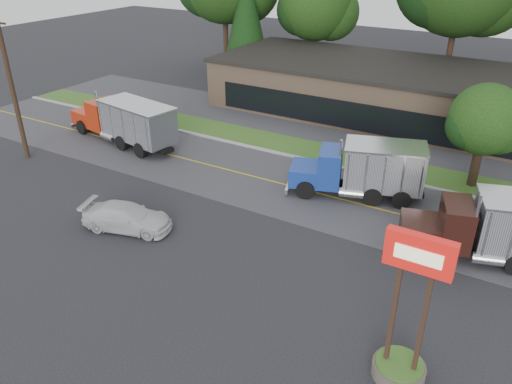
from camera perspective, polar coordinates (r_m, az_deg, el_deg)
ground at (r=25.06m, az=-6.03°, el=-7.22°), size 140.00×140.00×0.00m
road at (r=31.65m, az=3.61°, el=0.76°), size 60.00×8.00×0.02m
center_line at (r=31.65m, az=3.61°, el=0.76°), size 60.00×0.12×0.01m
curb at (r=35.09m, az=6.79°, el=3.41°), size 60.00×0.30×0.12m
grass_verge at (r=36.62m, az=7.97°, el=4.38°), size 60.00×3.40×0.03m
far_parking at (r=40.97m, az=10.79°, el=6.70°), size 60.00×7.00×0.02m
strip_mall at (r=45.28m, az=16.20°, el=10.77°), size 32.00×12.00×4.00m
utility_pole at (r=37.65m, az=-26.13°, el=10.72°), size 1.60×0.32×10.00m
bilo_sign at (r=18.51m, az=16.69°, el=-15.12°), size 2.20×1.90×5.95m
tree_far_b at (r=55.61m, az=6.99°, el=20.30°), size 8.16×7.68×11.64m
evergreen_left at (r=55.00m, az=-1.12°, el=19.38°), size 5.17×5.17×11.75m
tree_verge at (r=33.00m, az=24.82°, el=7.18°), size 4.57×4.31×6.53m
dump_truck_red at (r=38.72m, az=-14.62°, el=7.92°), size 10.56×4.14×3.36m
dump_truck_blue at (r=30.29m, az=12.31°, el=2.65°), size 8.19×4.80×3.36m
dump_truck_maroon at (r=26.46m, az=26.44°, el=-3.64°), size 8.63×4.85×3.36m
rally_car at (r=27.59m, az=-14.51°, el=-2.79°), size 5.21×3.29×1.41m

